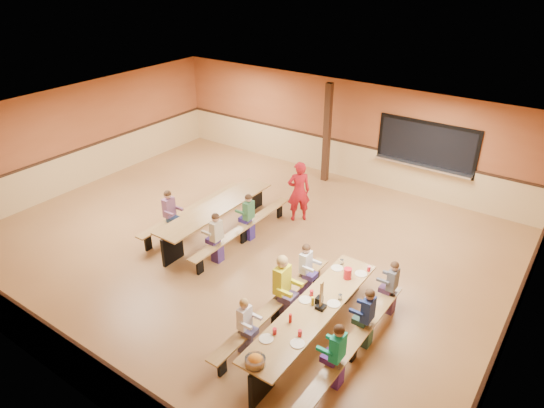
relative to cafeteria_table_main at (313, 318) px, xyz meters
The scene contains 23 objects.
ground 3.62m from the cafeteria_table_main, 149.31° to the left, with size 12.00×12.00×0.00m, color #8D5F35.
room_envelope 3.58m from the cafeteria_table_main, 149.31° to the left, with size 12.04×10.04×3.02m.
kitchen_pass_through 6.87m from the cafeteria_table_main, 94.03° to the left, with size 2.78×0.28×1.38m.
structural_post 7.10m from the cafeteria_table_main, 117.76° to the left, with size 0.18×0.18×3.00m, color black.
cafeteria_table_main is the anchor object (origin of this frame).
cafeteria_table_second 4.35m from the cafeteria_table_main, 153.92° to the left, with size 1.91×3.70×0.74m.
seated_child_white_left 1.23m from the cafeteria_table_main, 132.05° to the right, with size 0.34×0.28×1.14m, color white, non-canonical shape.
seated_adult_yellow 0.87m from the cafeteria_table_main, 164.54° to the left, with size 0.44×0.36×1.36m, color yellow, non-canonical shape.
seated_child_grey_left 1.36m from the cafeteria_table_main, 127.43° to the left, with size 0.35×0.29×1.18m, color silver, non-canonical shape.
seated_child_teal_right 1.05m from the cafeteria_table_main, 38.30° to the right, with size 0.37×0.31×1.22m, color #15A27E, non-canonical shape.
seated_child_navy_right 0.95m from the cafeteria_table_main, 28.94° to the left, with size 0.36×0.30×1.20m, color navy, non-canonical shape.
seated_child_char_right 1.76m from the cafeteria_table_main, 61.98° to the left, with size 0.34×0.28×1.15m, color #565860, non-canonical shape.
seated_child_purple_sec 4.86m from the cafeteria_table_main, 166.67° to the left, with size 0.38×0.31×1.23m, color #8A5681, non-canonical shape.
seated_child_green_sec 3.75m from the cafeteria_table_main, 145.26° to the left, with size 0.36×0.30×1.19m, color #387144, non-canonical shape.
seated_child_tan_sec 3.23m from the cafeteria_table_main, 162.80° to the left, with size 0.37×0.30×1.21m, color #C2B898, non-canonical shape.
standing_woman 4.50m from the cafeteria_table_main, 125.64° to the left, with size 0.60×0.39×1.64m, color #AB131C.
punch_pitcher 1.18m from the cafeteria_table_main, 86.02° to the left, with size 0.16×0.16×0.22m, color red.
chip_bowl 1.66m from the cafeteria_table_main, 92.03° to the right, with size 0.32×0.32×0.15m, color #FFA028, non-canonical shape.
napkin_dispenser 0.33m from the cafeteria_table_main, 87.99° to the left, with size 0.10×0.14×0.13m, color black.
condiment_mustard 0.31m from the cafeteria_table_main, 134.40° to the left, with size 0.06×0.06×0.17m, color yellow.
condiment_ketchup 0.63m from the cafeteria_table_main, 104.34° to the right, with size 0.06×0.06×0.17m, color #B2140F.
table_paddle 0.37m from the cafeteria_table_main, 34.15° to the left, with size 0.16×0.16×0.56m.
place_settings 0.27m from the cafeteria_table_main, 90.00° to the left, with size 0.65×3.30×0.11m, color beige, non-canonical shape.
Camera 1 is at (6.32, -7.71, 6.32)m, focal length 32.00 mm.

